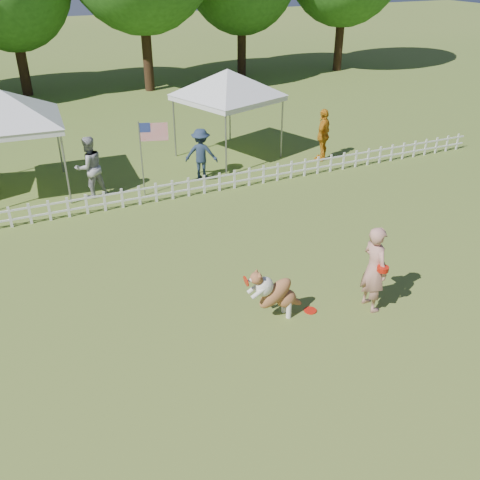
{
  "coord_description": "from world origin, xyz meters",
  "views": [
    {
      "loc": [
        -4.39,
        -7.1,
        6.52
      ],
      "look_at": [
        -0.31,
        2.0,
        1.1
      ],
      "focal_mm": 40.0,
      "sensor_mm": 36.0,
      "label": 1
    }
  ],
  "objects": [
    {
      "name": "canopy_tent_right",
      "position": [
        2.73,
        9.78,
        1.49
      ],
      "size": [
        3.71,
        3.71,
        2.99
      ],
      "primitive_type": null,
      "rotation": [
        0.0,
        0.0,
        0.35
      ],
      "color": "silver",
      "rests_on": "ground"
    },
    {
      "name": "spectator_c",
      "position": [
        5.6,
        8.13,
        0.9
      ],
      "size": [
        1.1,
        1.01,
        1.81
      ],
      "primitive_type": "imported",
      "rotation": [
        0.0,
        0.0,
        3.83
      ],
      "color": "orange",
      "rests_on": "ground"
    },
    {
      "name": "spectator_a",
      "position": [
        -2.37,
        8.22,
        0.92
      ],
      "size": [
        1.06,
        0.93,
        1.83
      ],
      "primitive_type": "imported",
      "rotation": [
        0.0,
        0.0,
        3.44
      ],
      "color": "#A2A1A7",
      "rests_on": "ground"
    },
    {
      "name": "canopy_tent_left",
      "position": [
        -4.34,
        9.36,
        1.52
      ],
      "size": [
        3.11,
        3.11,
        3.05
      ],
      "primitive_type": null,
      "rotation": [
        0.0,
        0.0,
        -0.06
      ],
      "color": "silver",
      "rests_on": "ground"
    },
    {
      "name": "handler",
      "position": [
        1.78,
        0.1,
        0.92
      ],
      "size": [
        0.45,
        0.68,
        1.84
      ],
      "primitive_type": "imported",
      "rotation": [
        0.0,
        0.0,
        1.56
      ],
      "color": "tan",
      "rests_on": "ground"
    },
    {
      "name": "dog",
      "position": [
        -0.17,
        0.57,
        0.59
      ],
      "size": [
        1.15,
        0.4,
        1.18
      ],
      "primitive_type": null,
      "rotation": [
        0.0,
        0.0,
        -0.02
      ],
      "color": "brown",
      "rests_on": "ground"
    },
    {
      "name": "flag_pole",
      "position": [
        -0.94,
        7.62,
        1.13
      ],
      "size": [
        0.86,
        0.34,
        2.26
      ],
      "primitive_type": null,
      "rotation": [
        0.0,
        0.0,
        -0.29
      ],
      "color": "gray",
      "rests_on": "ground"
    },
    {
      "name": "picket_fence",
      "position": [
        0.0,
        7.0,
        0.3
      ],
      "size": [
        22.0,
        0.08,
        0.6
      ],
      "primitive_type": null,
      "color": "white",
      "rests_on": "ground"
    },
    {
      "name": "ground",
      "position": [
        0.0,
        0.0,
        0.0
      ],
      "size": [
        120.0,
        120.0,
        0.0
      ],
      "primitive_type": "plane",
      "color": "#436C22",
      "rests_on": "ground"
    },
    {
      "name": "frisbee_on_turf",
      "position": [
        0.59,
        0.46,
        0.01
      ],
      "size": [
        0.31,
        0.31,
        0.02
      ],
      "primitive_type": "cylinder",
      "rotation": [
        0.0,
        0.0,
        0.21
      ],
      "color": "red",
      "rests_on": "ground"
    },
    {
      "name": "spectator_b",
      "position": [
        1.15,
        8.28,
        0.81
      ],
      "size": [
        1.2,
        1.02,
        1.62
      ],
      "primitive_type": "imported",
      "rotation": [
        0.0,
        0.0,
        2.66
      ],
      "color": "#213048",
      "rests_on": "ground"
    }
  ]
}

